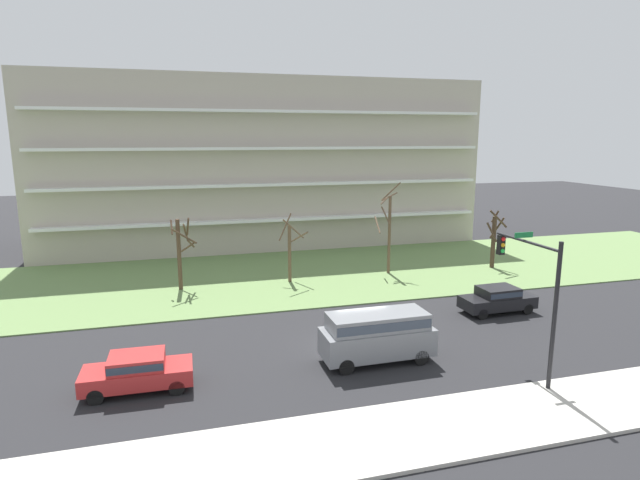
# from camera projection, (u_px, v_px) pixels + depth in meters

# --- Properties ---
(ground) EXTENTS (160.00, 160.00, 0.00)m
(ground) POSITION_uv_depth(u_px,v_px,m) (354.00, 346.00, 26.02)
(ground) COLOR #232326
(sidewalk_curb_near) EXTENTS (80.00, 4.00, 0.15)m
(sidewalk_curb_near) POSITION_uv_depth(u_px,v_px,m) (428.00, 430.00, 18.44)
(sidewalk_curb_near) COLOR #BCB7AD
(sidewalk_curb_near) RESTS_ON ground
(grass_lawn_strip) EXTENTS (80.00, 16.00, 0.08)m
(grass_lawn_strip) POSITION_uv_depth(u_px,v_px,m) (293.00, 275.00, 39.23)
(grass_lawn_strip) COLOR #66844C
(grass_lawn_strip) RESTS_ON ground
(apartment_building) EXTENTS (40.48, 13.97, 15.54)m
(apartment_building) POSITION_uv_depth(u_px,v_px,m) (260.00, 163.00, 51.43)
(apartment_building) COLOR #B2A899
(apartment_building) RESTS_ON ground
(tree_far_left) EXTENTS (1.69, 2.38, 5.09)m
(tree_far_left) POSITION_uv_depth(u_px,v_px,m) (181.00, 250.00, 34.88)
(tree_far_left) COLOR #4C3828
(tree_far_left) RESTS_ON ground
(tree_left) EXTENTS (2.05, 2.22, 4.95)m
(tree_left) POSITION_uv_depth(u_px,v_px,m) (290.00, 249.00, 36.89)
(tree_left) COLOR brown
(tree_left) RESTS_ON ground
(tree_center) EXTENTS (2.10, 1.89, 6.97)m
(tree_center) POSITION_uv_depth(u_px,v_px,m) (388.00, 229.00, 39.06)
(tree_center) COLOR brown
(tree_center) RESTS_ON ground
(tree_right) EXTENTS (1.69, 1.70, 4.81)m
(tree_right) POSITION_uv_depth(u_px,v_px,m) (494.00, 238.00, 40.87)
(tree_right) COLOR #423023
(tree_right) RESTS_ON ground
(sedan_black_near_left) EXTENTS (4.44, 1.91, 1.57)m
(sedan_black_near_left) POSITION_uv_depth(u_px,v_px,m) (498.00, 298.00, 30.80)
(sedan_black_near_left) COLOR black
(sedan_black_near_left) RESTS_ON ground
(sedan_red_center_left) EXTENTS (4.43, 1.88, 1.57)m
(sedan_red_center_left) POSITION_uv_depth(u_px,v_px,m) (137.00, 371.00, 21.29)
(sedan_red_center_left) COLOR #B22828
(sedan_red_center_left) RESTS_ON ground
(van_gray_center_right) EXTENTS (5.21, 2.04, 2.36)m
(van_gray_center_right) POSITION_uv_depth(u_px,v_px,m) (377.00, 333.00, 23.96)
(van_gray_center_right) COLOR slate
(van_gray_center_right) RESTS_ON ground
(traffic_signal_mast) EXTENTS (0.90, 4.23, 6.30)m
(traffic_signal_mast) POSITION_uv_depth(u_px,v_px,m) (534.00, 283.00, 21.86)
(traffic_signal_mast) COLOR black
(traffic_signal_mast) RESTS_ON ground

